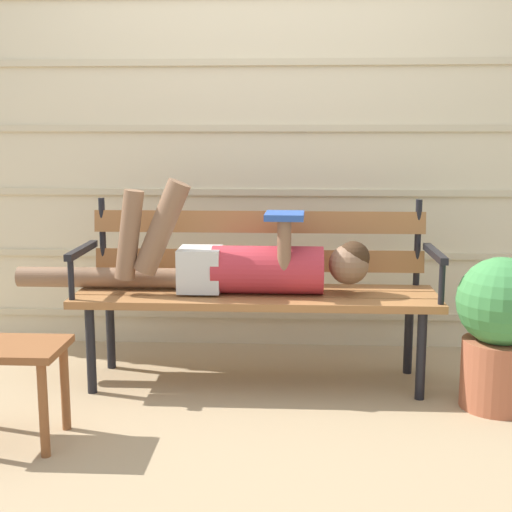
# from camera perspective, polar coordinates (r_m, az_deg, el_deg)

# --- Properties ---
(ground_plane) EXTENTS (12.00, 12.00, 0.00)m
(ground_plane) POSITION_cam_1_polar(r_m,az_deg,el_deg) (3.35, -0.18, -11.23)
(ground_plane) COLOR tan
(house_siding) EXTENTS (4.17, 0.08, 2.45)m
(house_siding) POSITION_cam_1_polar(r_m,az_deg,el_deg) (3.98, 0.51, 10.21)
(house_siding) COLOR beige
(house_siding) RESTS_ON ground
(park_bench) EXTENTS (1.73, 0.48, 0.88)m
(park_bench) POSITION_cam_1_polar(r_m,az_deg,el_deg) (3.46, 0.06, -2.02)
(park_bench) COLOR #9E6638
(park_bench) RESTS_ON ground
(reclining_person) EXTENTS (1.72, 0.26, 0.55)m
(reclining_person) POSITION_cam_1_polar(r_m,az_deg,el_deg) (3.38, -1.62, -0.52)
(reclining_person) COLOR #B72D38
(footstool) EXTENTS (0.41, 0.31, 0.40)m
(footstool) POSITION_cam_1_polar(r_m,az_deg,el_deg) (2.95, -19.01, -8.23)
(footstool) COLOR brown
(footstool) RESTS_ON ground
(potted_plant) EXTENTS (0.39, 0.39, 0.68)m
(potted_plant) POSITION_cam_1_polar(r_m,az_deg,el_deg) (3.30, 18.99, -5.39)
(potted_plant) COLOR #AD5B3D
(potted_plant) RESTS_ON ground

